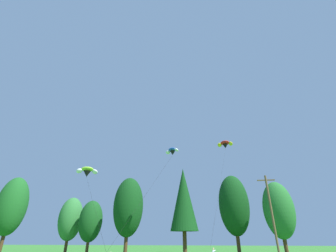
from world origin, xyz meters
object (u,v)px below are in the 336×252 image
Objects in this scene: parafoil_kite_far_lime_white at (87,172)px; utility_pole at (272,214)px; parafoil_kite_high_blue_white at (172,151)px; parafoil_kite_mid_red_yellow at (225,144)px.

utility_pole is at bearing -6.18° from parafoil_kite_far_lime_white.
parafoil_kite_high_blue_white is at bearing 159.18° from utility_pole.
parafoil_kite_high_blue_white is at bearing 8.47° from parafoil_kite_far_lime_white.
parafoil_kite_high_blue_white is 0.85× the size of parafoil_kite_mid_red_yellow.
parafoil_kite_high_blue_white is (-12.96, 4.93, 10.62)m from utility_pole.
parafoil_kite_far_lime_white is at bearing -147.41° from parafoil_kite_mid_red_yellow.
parafoil_kite_high_blue_white is at bearing -127.62° from parafoil_kite_mid_red_yellow.
parafoil_kite_high_blue_white is 14.28m from parafoil_kite_far_lime_white.
utility_pole is 0.57× the size of parafoil_kite_high_blue_white.
parafoil_kite_far_lime_white is at bearing -171.53° from parafoil_kite_high_blue_white.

